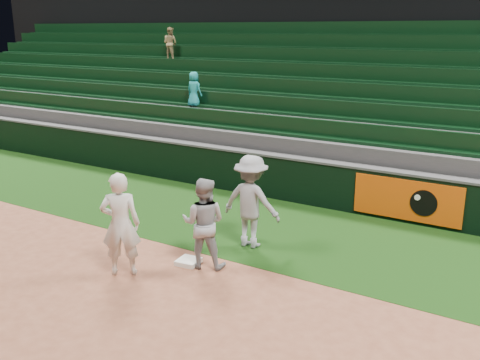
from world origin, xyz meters
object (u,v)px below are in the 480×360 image
Objects in this scene: first_base at (189,262)px; first_baseman at (120,224)px; baserunner at (204,223)px; base_coach at (251,202)px.

first_base is 0.21× the size of first_baseman.
base_coach is (0.27, 1.37, 0.11)m from baserunner.
first_baseman is at bearing -128.82° from first_base.
base_coach is at bearing -155.60° from first_baseman.
first_base is 0.93m from baserunner.
baserunner reaches higher than first_base.
base_coach reaches higher than first_base.
first_base is 1.62m from first_baseman.
base_coach is (1.42, 2.48, 0.01)m from first_baseman.
first_baseman is 1.60m from baserunner.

